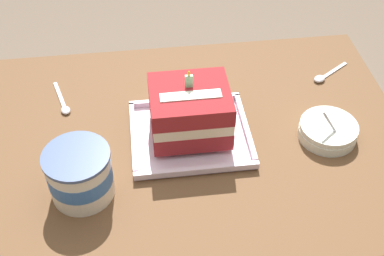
# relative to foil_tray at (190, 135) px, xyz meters

# --- Properties ---
(dining_table) EXTENTS (1.08, 0.78, 0.68)m
(dining_table) POSITION_rel_foil_tray_xyz_m (0.01, 0.00, -0.11)
(dining_table) COLOR brown
(dining_table) RESTS_ON ground_plane
(foil_tray) EXTENTS (0.29, 0.26, 0.02)m
(foil_tray) POSITION_rel_foil_tray_xyz_m (0.00, 0.00, 0.00)
(foil_tray) COLOR silver
(foil_tray) RESTS_ON dining_table
(birthday_cake) EXTENTS (0.19, 0.17, 0.17)m
(birthday_cake) POSITION_rel_foil_tray_xyz_m (0.00, -0.00, 0.08)
(birthday_cake) COLOR maroon
(birthday_cake) RESTS_ON foil_tray
(bowl_stack) EXTENTS (0.14, 0.14, 0.10)m
(bowl_stack) POSITION_rel_foil_tray_xyz_m (0.34, -0.04, 0.01)
(bowl_stack) COLOR silver
(bowl_stack) RESTS_ON dining_table
(ice_cream_tub) EXTENTS (0.15, 0.15, 0.12)m
(ice_cream_tub) POSITION_rel_foil_tray_xyz_m (-0.26, -0.14, 0.06)
(ice_cream_tub) COLOR silver
(ice_cream_tub) RESTS_ON dining_table
(serving_spoon_near_tray) EXTENTS (0.06, 0.14, 0.01)m
(serving_spoon_near_tray) POSITION_rel_foil_tray_xyz_m (-0.32, 0.15, -0.00)
(serving_spoon_near_tray) COLOR silver
(serving_spoon_near_tray) RESTS_ON dining_table
(serving_spoon_by_bowls) EXTENTS (0.13, 0.09, 0.01)m
(serving_spoon_by_bowls) POSITION_rel_foil_tray_xyz_m (0.40, 0.19, -0.00)
(serving_spoon_by_bowls) COLOR silver
(serving_spoon_by_bowls) RESTS_ON dining_table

